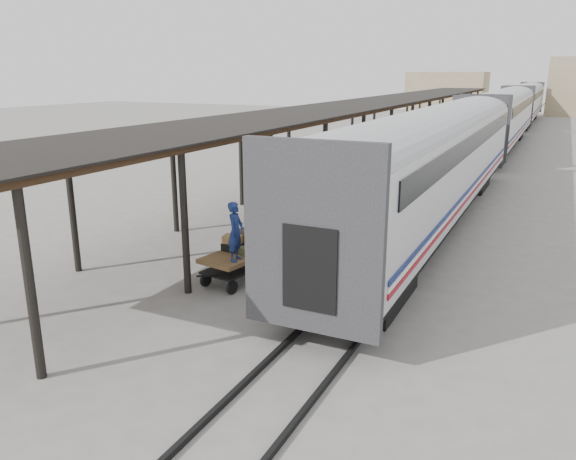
# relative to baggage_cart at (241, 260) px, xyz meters

# --- Properties ---
(ground) EXTENTS (160.00, 160.00, 0.00)m
(ground) POSITION_rel_baggage_cart_xyz_m (0.51, 0.54, -0.65)
(ground) COLOR slate
(ground) RESTS_ON ground
(train) EXTENTS (3.45, 76.01, 4.01)m
(train) POSITION_rel_baggage_cart_xyz_m (3.70, 34.33, 2.04)
(train) COLOR silver
(train) RESTS_ON ground
(canopy) EXTENTS (4.90, 64.30, 4.15)m
(canopy) POSITION_rel_baggage_cart_xyz_m (-2.89, 24.54, 3.36)
(canopy) COLOR #422B19
(canopy) RESTS_ON ground
(rails) EXTENTS (1.54, 150.00, 0.12)m
(rails) POSITION_rel_baggage_cart_xyz_m (3.71, 34.54, -0.59)
(rails) COLOR black
(rails) RESTS_ON ground
(building_left) EXTENTS (12.00, 8.00, 6.00)m
(building_left) POSITION_rel_baggage_cart_xyz_m (-9.49, 82.54, 2.35)
(building_left) COLOR tan
(building_left) RESTS_ON ground
(baggage_cart) EXTENTS (1.66, 2.59, 0.86)m
(baggage_cart) POSITION_rel_baggage_cart_xyz_m (0.00, 0.00, 0.00)
(baggage_cart) COLOR brown
(baggage_cart) RESTS_ON ground
(suitcase_stack) EXTENTS (1.35, 1.19, 0.58)m
(suitcase_stack) POSITION_rel_baggage_cart_xyz_m (-0.03, 0.32, 0.41)
(suitcase_stack) COLOR #3D3D40
(suitcase_stack) RESTS_ON baggage_cart
(luggage_tug) EXTENTS (1.17, 1.63, 1.32)m
(luggage_tug) POSITION_rel_baggage_cart_xyz_m (-1.53, 15.98, -0.04)
(luggage_tug) COLOR maroon
(luggage_tug) RESTS_ON ground
(porter) EXTENTS (0.48, 0.66, 1.67)m
(porter) POSITION_rel_baggage_cart_xyz_m (0.25, -0.65, 1.05)
(porter) COLOR navy
(porter) RESTS_ON baggage_cart
(pedestrian) EXTENTS (1.04, 0.56, 1.69)m
(pedestrian) POSITION_rel_baggage_cart_xyz_m (-2.70, 11.10, 0.20)
(pedestrian) COLOR black
(pedestrian) RESTS_ON ground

